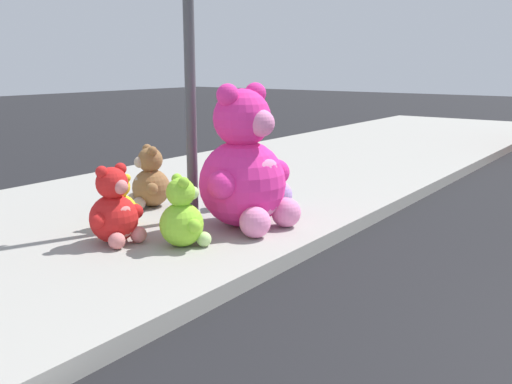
# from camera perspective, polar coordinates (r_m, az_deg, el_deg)

# --- Properties ---
(sidewalk) EXTENTS (28.00, 4.40, 0.15)m
(sidewalk) POSITION_cam_1_polar(r_m,az_deg,el_deg) (6.04, -18.29, -4.17)
(sidewalk) COLOR #9E9B93
(sidewalk) RESTS_ON ground_plane
(sign_pole) EXTENTS (0.56, 0.11, 3.20)m
(sign_pole) POSITION_cam_1_polar(r_m,az_deg,el_deg) (5.87, -6.61, 13.47)
(sign_pole) COLOR #4C4C51
(sign_pole) RESTS_ON sidewalk
(plush_pink_large) EXTENTS (1.10, 0.97, 1.42)m
(plush_pink_large) POSITION_cam_1_polar(r_m,az_deg,el_deg) (5.68, -1.04, 2.13)
(plush_pink_large) COLOR #F22D93
(plush_pink_large) RESTS_ON sidewalk
(plush_brown) EXTENTS (0.51, 0.50, 0.71)m
(plush_brown) POSITION_cam_1_polar(r_m,az_deg,el_deg) (6.65, -10.55, 0.96)
(plush_brown) COLOR olive
(plush_brown) RESTS_ON sidewalk
(plush_red) EXTENTS (0.56, 0.49, 0.73)m
(plush_red) POSITION_cam_1_polar(r_m,az_deg,el_deg) (5.37, -13.81, -1.92)
(plush_red) COLOR red
(plush_red) RESTS_ON sidewalk
(plush_teal) EXTENTS (0.45, 0.42, 0.60)m
(plush_teal) POSITION_cam_1_polar(r_m,az_deg,el_deg) (6.56, -1.91, 0.63)
(plush_teal) COLOR teal
(plush_teal) RESTS_ON sidewalk
(plush_yellow) EXTENTS (0.38, 0.38, 0.53)m
(plush_yellow) POSITION_cam_1_polar(r_m,az_deg,el_deg) (5.90, -13.31, -1.36)
(plush_yellow) COLOR yellow
(plush_yellow) RESTS_ON sidewalk
(plush_lime) EXTENTS (0.47, 0.46, 0.65)m
(plush_lime) POSITION_cam_1_polar(r_m,az_deg,el_deg) (5.17, -7.20, -2.55)
(plush_lime) COLOR #8CD133
(plush_lime) RESTS_ON sidewalk
(plush_lavender) EXTENTS (0.39, 0.35, 0.50)m
(plush_lavender) POSITION_cam_1_polar(r_m,az_deg,el_deg) (6.51, 2.17, 0.19)
(plush_lavender) COLOR #B28CD8
(plush_lavender) RESTS_ON sidewalk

